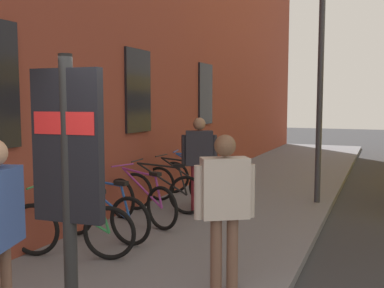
{
  "coord_description": "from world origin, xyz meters",
  "views": [
    {
      "loc": [
        -1.89,
        -0.9,
        2.18
      ],
      "look_at": [
        4.26,
        1.8,
        1.54
      ],
      "focal_mm": 40.94,
      "sensor_mm": 36.0,
      "label": 1
    }
  ],
  "objects": [
    {
      "name": "sidewalk_pavement",
      "position": [
        8.0,
        1.75,
        0.06
      ],
      "size": [
        24.0,
        3.5,
        0.12
      ],
      "primitive_type": "cube",
      "color": "slate",
      "rests_on": "ground"
    },
    {
      "name": "station_facade",
      "position": [
        8.99,
        3.8,
        4.8
      ],
      "size": [
        22.0,
        0.65,
        9.61
      ],
      "color": "brown",
      "rests_on": "ground"
    },
    {
      "name": "bicycle_under_window",
      "position": [
        2.65,
        2.83,
        0.51
      ],
      "size": [
        0.62,
        1.72,
        0.97
      ],
      "color": "black",
      "rests_on": "sidewalk_pavement"
    },
    {
      "name": "bicycle_leaning_wall",
      "position": [
        3.43,
        2.9,
        0.51
      ],
      "size": [
        0.48,
        1.77,
        0.97
      ],
      "color": "black",
      "rests_on": "sidewalk_pavement"
    },
    {
      "name": "bicycle_far_end",
      "position": [
        4.43,
        2.81,
        0.51
      ],
      "size": [
        0.71,
        1.69,
        0.97
      ],
      "color": "black",
      "rests_on": "sidewalk_pavement"
    },
    {
      "name": "bicycle_by_door",
      "position": [
        5.28,
        2.88,
        0.51
      ],
      "size": [
        0.48,
        1.77,
        0.97
      ],
      "color": "black",
      "rests_on": "sidewalk_pavement"
    },
    {
      "name": "bicycle_nearest_sign",
      "position": [
        6.1,
        2.82,
        0.51
      ],
      "size": [
        0.48,
        1.77,
        0.97
      ],
      "color": "black",
      "rests_on": "sidewalk_pavement"
    },
    {
      "name": "bicycle_beside_lamp",
      "position": [
        7.07,
        2.91,
        0.51
      ],
      "size": [
        0.57,
        1.74,
        0.97
      ],
      "color": "black",
      "rests_on": "sidewalk_pavement"
    },
    {
      "name": "transit_info_sign",
      "position": [
        0.6,
        1.16,
        1.72
      ],
      "size": [
        0.13,
        0.55,
        2.4
      ],
      "color": "black",
      "rests_on": "sidewalk_pavement"
    },
    {
      "name": "pedestrian_crossing_street",
      "position": [
        5.67,
        2.26,
        1.2
      ],
      "size": [
        0.44,
        0.62,
        1.78
      ],
      "color": "maroon",
      "rests_on": "sidewalk_pavement"
    },
    {
      "name": "pedestrian_near_bus",
      "position": [
        2.39,
        0.6,
        1.17
      ],
      "size": [
        0.48,
        0.57,
        1.73
      ],
      "color": "brown",
      "rests_on": "sidewalk_pavement"
    },
    {
      "name": "street_lamp",
      "position": [
        7.31,
        0.3,
        3.21
      ],
      "size": [
        0.28,
        0.28,
        5.21
      ],
      "color": "#333338",
      "rests_on": "sidewalk_pavement"
    }
  ]
}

